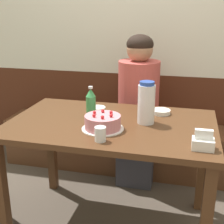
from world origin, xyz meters
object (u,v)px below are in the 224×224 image
object	(u,v)px
water_pitcher	(146,103)
birthday_cake	(103,122)
bowl_rice_small	(161,112)
person_pale_blue_shirt	(138,114)
bench_seat	(133,147)
soju_bottle	(91,102)
glass_water_tall	(100,134)
bowl_soup_white	(97,109)
napkin_holder	(203,142)

from	to	relation	value
water_pitcher	birthday_cake	bearing A→B (deg)	-143.80
birthday_cake	water_pitcher	world-z (taller)	water_pitcher
bowl_rice_small	person_pale_blue_shirt	xyz separation A→B (m)	(-0.22, 0.43, -0.17)
bench_seat	bowl_rice_small	bearing A→B (deg)	-64.16
water_pitcher	soju_bottle	world-z (taller)	water_pitcher
glass_water_tall	person_pale_blue_shirt	world-z (taller)	person_pale_blue_shirt
person_pale_blue_shirt	bowl_soup_white	bearing A→B (deg)	-23.54
birthday_cake	water_pitcher	bearing A→B (deg)	36.20
glass_water_tall	bench_seat	bearing A→B (deg)	90.75
napkin_holder	glass_water_tall	distance (m)	0.53
bench_seat	person_pale_blue_shirt	size ratio (longest dim) A/B	1.93
glass_water_tall	birthday_cake	bearing A→B (deg)	101.45
water_pitcher	soju_bottle	bearing A→B (deg)	175.05
napkin_holder	bowl_soup_white	size ratio (longest dim) A/B	0.96
bench_seat	soju_bottle	world-z (taller)	soju_bottle
soju_bottle	bowl_soup_white	distance (m)	0.14
bench_seat	bowl_rice_small	world-z (taller)	bowl_rice_small
birthday_cake	person_pale_blue_shirt	world-z (taller)	person_pale_blue_shirt
glass_water_tall	water_pitcher	bearing A→B (deg)	59.85
water_pitcher	soju_bottle	distance (m)	0.37
napkin_holder	person_pale_blue_shirt	xyz separation A→B (m)	(-0.48, 0.93, -0.20)
bowl_rice_small	bowl_soup_white	bearing A→B (deg)	-173.05
bowl_soup_white	person_pale_blue_shirt	distance (m)	0.55
water_pitcher	person_pale_blue_shirt	bearing A→B (deg)	103.34
person_pale_blue_shirt	bowl_rice_small	bearing A→B (deg)	27.78
birthday_cake	soju_bottle	world-z (taller)	soju_bottle
soju_bottle	person_pale_blue_shirt	bearing A→B (deg)	69.93
bench_seat	napkin_holder	world-z (taller)	napkin_holder
water_pitcher	person_pale_blue_shirt	xyz separation A→B (m)	(-0.15, 0.62, -0.29)
water_pitcher	bowl_rice_small	size ratio (longest dim) A/B	2.12
bowl_soup_white	glass_water_tall	xyz separation A→B (m)	(0.16, -0.48, 0.02)
glass_water_tall	soju_bottle	bearing A→B (deg)	114.67
glass_water_tall	napkin_holder	bearing A→B (deg)	3.06
bench_seat	water_pitcher	world-z (taller)	water_pitcher
bowl_soup_white	person_pale_blue_shirt	bearing A→B (deg)	66.46
soju_bottle	napkin_holder	bearing A→B (deg)	-25.98
bench_seat	glass_water_tall	distance (m)	1.27
bowl_soup_white	water_pitcher	bearing A→B (deg)	-22.14
water_pitcher	bowl_rice_small	distance (m)	0.24
soju_bottle	glass_water_tall	world-z (taller)	soju_bottle
water_pitcher	person_pale_blue_shirt	distance (m)	0.70
water_pitcher	napkin_holder	world-z (taller)	water_pitcher
bowl_rice_small	birthday_cake	bearing A→B (deg)	-129.90
bowl_rice_small	glass_water_tall	size ratio (longest dim) A/B	1.55
water_pitcher	bowl_soup_white	bearing A→B (deg)	157.86
soju_bottle	glass_water_tall	distance (m)	0.41
bench_seat	bowl_soup_white	distance (m)	0.87
soju_bottle	bowl_soup_white	size ratio (longest dim) A/B	1.77
bench_seat	soju_bottle	xyz separation A→B (m)	(-0.15, -0.76, 0.64)
bowl_rice_small	napkin_holder	bearing A→B (deg)	-63.12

